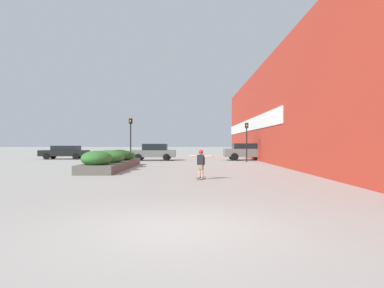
% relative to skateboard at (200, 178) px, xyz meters
% --- Properties ---
extents(ground_plane, '(300.00, 300.00, 0.00)m').
position_rel_skateboard_xyz_m(ground_plane, '(-0.70, -8.72, -0.07)').
color(ground_plane, '#A3A099').
extents(building_wall_right, '(0.67, 47.78, 8.50)m').
position_rel_skateboard_xyz_m(building_wall_right, '(5.98, 13.25, 4.17)').
color(building_wall_right, '#B23323').
rests_on(building_wall_right, ground_plane).
extents(planter_box, '(2.00, 9.41, 1.22)m').
position_rel_skateboard_xyz_m(planter_box, '(-5.36, 6.31, 0.46)').
color(planter_box, '#605B54').
rests_on(planter_box, ground_plane).
extents(skateboard, '(0.49, 0.69, 0.09)m').
position_rel_skateboard_xyz_m(skateboard, '(0.00, 0.00, 0.00)').
color(skateboard, black).
rests_on(skateboard, ground_plane).
extents(skateboarder, '(1.03, 0.62, 1.22)m').
position_rel_skateboard_xyz_m(skateboarder, '(-0.00, -0.00, 0.76)').
color(skateboarder, tan).
rests_on(skateboarder, skateboard).
extents(car_leftmost, '(4.72, 1.94, 1.60)m').
position_rel_skateboard_xyz_m(car_leftmost, '(4.96, 17.28, 0.78)').
color(car_leftmost, slate).
rests_on(car_leftmost, ground_plane).
extents(car_center_left, '(4.71, 1.89, 1.37)m').
position_rel_skateboard_xyz_m(car_center_left, '(-13.38, 19.66, 0.67)').
color(car_center_left, black).
rests_on(car_center_left, ground_plane).
extents(car_center_right, '(4.11, 1.89, 1.48)m').
position_rel_skateboard_xyz_m(car_center_right, '(12.90, 21.04, 0.71)').
color(car_center_right, slate).
rests_on(car_center_right, ground_plane).
extents(car_rightmost, '(4.16, 1.86, 1.57)m').
position_rel_skateboard_xyz_m(car_rightmost, '(-3.99, 17.07, 0.74)').
color(car_rightmost, slate).
rests_on(car_rightmost, ground_plane).
extents(traffic_light_left, '(0.28, 0.30, 3.71)m').
position_rel_skateboard_xyz_m(traffic_light_left, '(-5.57, 13.61, 2.44)').
color(traffic_light_left, black).
rests_on(traffic_light_left, ground_plane).
extents(traffic_light_right, '(0.28, 0.30, 3.38)m').
position_rel_skateboard_xyz_m(traffic_light_right, '(4.33, 14.36, 2.24)').
color(traffic_light_right, black).
rests_on(traffic_light_right, ground_plane).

